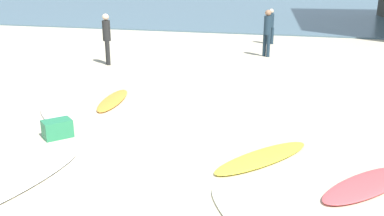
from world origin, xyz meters
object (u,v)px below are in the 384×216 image
surfboard_0 (55,115)px  beachgoer_near (107,36)px  beach_cooler (57,129)px  surfboard_2 (367,184)px  beachgoer_far (271,25)px  surfboard_3 (23,180)px  beachgoer_mid (267,31)px  surfboard_1 (113,100)px  surfboard_4 (263,157)px

surfboard_0 → beachgoer_near: bearing=-120.4°
beachgoer_near → beach_cooler: bearing=165.4°
surfboard_2 → beachgoer_far: (-2.95, 13.75, 0.86)m
surfboard_3 → beachgoer_near: 9.14m
surfboard_3 → beachgoer_mid: (2.34, 11.78, 0.98)m
surfboard_0 → surfboard_3: surfboard_3 is taller
surfboard_2 → beach_cooler: bearing=-145.7°
surfboard_1 → beachgoer_mid: beachgoer_mid is taller
surfboard_0 → surfboard_3: size_ratio=0.81×
surfboard_0 → beachgoer_near: (-1.57, 5.69, 0.98)m
surfboard_1 → beach_cooler: 2.55m
surfboard_0 → beachgoer_far: size_ratio=1.23×
surfboard_2 → beachgoer_far: beachgoer_far is taller
beachgoer_far → beach_cooler: 13.55m
surfboard_4 → beachgoer_near: size_ratio=1.21×
beachgoer_near → beachgoer_mid: size_ratio=0.99×
beachgoer_near → beachgoer_far: size_ratio=1.11×
surfboard_0 → beachgoer_far: (3.50, 12.18, 0.86)m
surfboard_0 → beachgoer_mid: bearing=-158.5°
surfboard_1 → surfboard_4: 4.78m
beachgoer_near → beachgoer_mid: 6.17m
surfboard_1 → beachgoer_near: size_ratio=1.13×
surfboard_4 → beachgoer_near: (-6.38, 6.70, 0.97)m
beachgoer_far → surfboard_3: bearing=-104.4°
surfboard_0 → beachgoer_mid: beachgoer_mid is taller
surfboard_1 → surfboard_4: surfboard_4 is taller
surfboard_0 → surfboard_3: bearing=69.4°
surfboard_0 → surfboard_1: 1.63m
surfboard_2 → beach_cooler: 5.68m
surfboard_0 → beachgoer_near: size_ratio=1.11×
beachgoer_far → beachgoer_near: bearing=-134.4°
surfboard_0 → beach_cooler: size_ratio=3.70×
surfboard_1 → surfboard_0: bearing=54.2°
beach_cooler → beachgoer_near: bearing=109.2°
beachgoer_mid → surfboard_2: bearing=-39.7°
beachgoer_mid → surfboard_0: bearing=-77.1°
beachgoer_mid → beach_cooler: (-2.92, -9.95, -0.85)m
surfboard_4 → surfboard_2: bearing=-162.9°
beachgoer_far → surfboard_2: bearing=-84.2°
surfboard_1 → surfboard_2: (5.74, -3.03, 0.00)m
beachgoer_near → beachgoer_far: bearing=-71.9°
surfboard_2 → surfboard_3: size_ratio=0.80×
surfboard_1 → beachgoer_far: beachgoer_far is taller
surfboard_4 → beachgoer_mid: bearing=-47.9°
surfboard_2 → beachgoer_far: bearing=141.4°
beachgoer_near → surfboard_2: bearing=-166.0°
beachgoer_mid → beach_cooler: bearing=-70.8°
surfboard_4 → beach_cooler: 4.02m
beachgoer_far → surfboard_4: bearing=-90.7°
surfboard_3 → surfboard_4: bearing=36.7°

